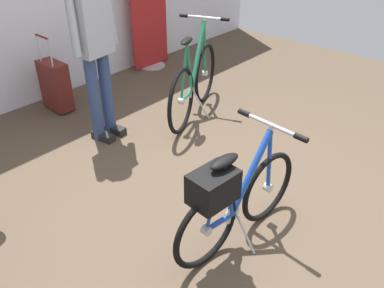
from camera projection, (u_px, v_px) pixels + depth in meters
The scene contains 6 objects.
ground_plane at pixel (218, 216), 2.99m from camera, with size 8.18×8.18×0.00m, color brown.
floor_banner_stand at pixel (149, 14), 5.20m from camera, with size 0.60×0.36×1.59m.
folding_bike_foreground at pixel (233, 198), 2.56m from camera, with size 1.15×0.53×0.81m.
display_bike_left at pixel (194, 83), 4.17m from camera, with size 1.32×0.65×0.98m.
visitor_near_wall at pixel (93, 37), 3.48m from camera, with size 0.53×0.31×1.70m.
rolling_suitcase at pixel (55, 85), 4.32m from camera, with size 0.19×0.37×0.83m.
Camera 1 is at (-1.82, -1.34, 2.03)m, focal length 37.80 mm.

